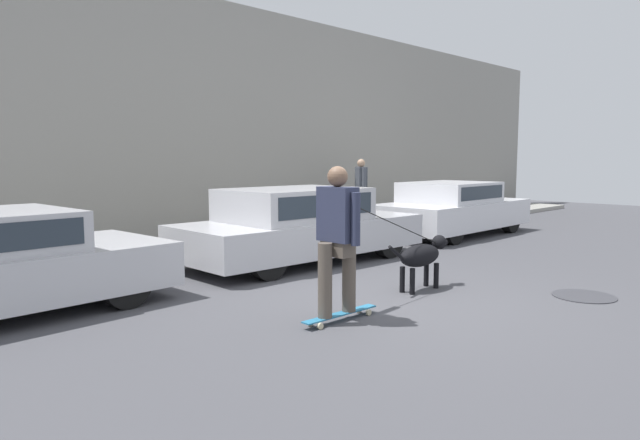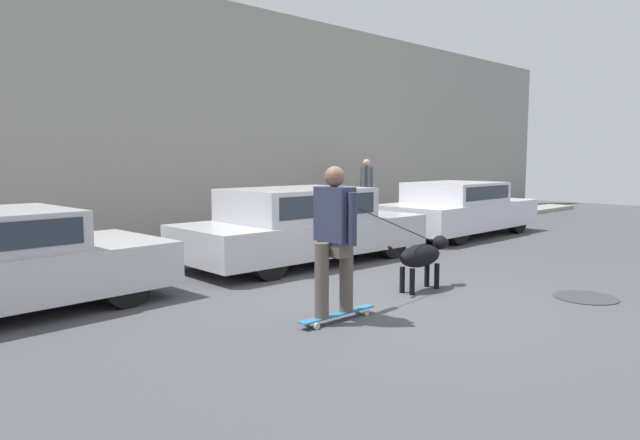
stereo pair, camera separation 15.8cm
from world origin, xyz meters
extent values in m
plane|color=#47474C|center=(0.00, 0.00, 0.00)|extent=(36.00, 36.00, 0.00)
cube|color=gray|center=(0.00, 6.08, 2.57)|extent=(32.00, 0.30, 5.14)
cube|color=gray|center=(0.00, 4.76, 0.06)|extent=(30.00, 2.29, 0.12)
cylinder|color=black|center=(-2.42, 3.49, 0.30)|extent=(0.62, 0.22, 0.61)
cylinder|color=black|center=(-2.36, 1.91, 0.30)|extent=(0.62, 0.22, 0.61)
cylinder|color=black|center=(2.62, 3.40, 0.32)|extent=(0.64, 0.22, 0.64)
cylinder|color=black|center=(2.57, 1.83, 0.32)|extent=(0.64, 0.22, 0.64)
cylinder|color=black|center=(-0.12, 3.48, 0.32)|extent=(0.64, 0.22, 0.64)
cylinder|color=black|center=(-0.17, 1.91, 0.32)|extent=(0.64, 0.22, 0.64)
cube|color=#BCBCC1|center=(1.23, 2.65, 0.46)|extent=(4.47, 1.94, 0.54)
cube|color=#BCBCC1|center=(1.05, 2.66, 1.00)|extent=(2.36, 1.70, 0.54)
cube|color=#28333D|center=(1.03, 1.84, 1.03)|extent=(2.04, 0.07, 0.34)
cylinder|color=black|center=(7.36, 3.46, 0.32)|extent=(0.64, 0.21, 0.64)
cylinder|color=black|center=(7.39, 1.89, 0.32)|extent=(0.64, 0.21, 0.64)
cylinder|color=black|center=(4.73, 3.41, 0.32)|extent=(0.64, 0.21, 0.64)
cylinder|color=black|center=(4.76, 1.85, 0.32)|extent=(0.64, 0.21, 0.64)
cube|color=silver|center=(6.06, 2.65, 0.48)|extent=(4.28, 1.88, 0.58)
cube|color=silver|center=(5.89, 2.65, 1.00)|extent=(2.10, 1.66, 0.46)
cube|color=#28333D|center=(5.90, 1.83, 1.03)|extent=(1.83, 0.04, 0.29)
cylinder|color=black|center=(1.13, 0.04, 0.17)|extent=(0.07, 0.07, 0.35)
cylinder|color=black|center=(1.13, -0.12, 0.17)|extent=(0.07, 0.07, 0.35)
cylinder|color=black|center=(0.60, 0.06, 0.17)|extent=(0.07, 0.07, 0.35)
cylinder|color=black|center=(0.59, -0.11, 0.17)|extent=(0.07, 0.07, 0.35)
ellipsoid|color=black|center=(0.86, -0.03, 0.48)|extent=(0.77, 0.32, 0.30)
sphere|color=black|center=(1.30, -0.05, 0.61)|extent=(0.20, 0.20, 0.20)
cylinder|color=black|center=(1.39, -0.05, 0.60)|extent=(0.11, 0.09, 0.09)
cylinder|color=black|center=(0.36, -0.02, 0.57)|extent=(0.31, 0.05, 0.23)
cylinder|color=beige|center=(-0.58, -0.20, 0.04)|extent=(0.07, 0.03, 0.07)
cylinder|color=beige|center=(-0.58, -0.35, 0.04)|extent=(0.07, 0.03, 0.07)
cylinder|color=beige|center=(-1.34, -0.18, 0.04)|extent=(0.07, 0.03, 0.07)
cylinder|color=beige|center=(-1.35, -0.33, 0.04)|extent=(0.07, 0.03, 0.07)
cube|color=teal|center=(-0.96, -0.26, 0.08)|extent=(1.06, 0.14, 0.02)
cylinder|color=brown|center=(-0.83, -0.27, 0.49)|extent=(0.15, 0.15, 0.80)
cylinder|color=brown|center=(-1.20, -0.26, 0.49)|extent=(0.15, 0.15, 0.80)
cube|color=brown|center=(-1.01, -0.26, 0.81)|extent=(0.19, 0.34, 0.16)
cube|color=#2D334C|center=(-1.01, -0.26, 1.18)|extent=(0.23, 0.44, 0.59)
sphere|color=brown|center=(-1.01, -0.26, 1.58)|extent=(0.22, 0.22, 0.22)
cylinder|color=#2D334C|center=(-1.02, -0.53, 1.15)|extent=(0.10, 0.10, 0.56)
cylinder|color=#2D334C|center=(-0.75, 0.00, 1.33)|extent=(0.56, 0.11, 0.28)
cylinder|color=black|center=(0.41, -0.03, 0.91)|extent=(1.80, 0.05, 0.67)
cylinder|color=brown|center=(5.04, 4.57, 0.54)|extent=(0.15, 0.15, 0.83)
cylinder|color=brown|center=(5.13, 4.71, 0.54)|extent=(0.15, 0.15, 0.83)
cube|color=#424751|center=(5.09, 4.64, 1.26)|extent=(0.40, 0.45, 0.61)
cylinder|color=#424751|center=(4.95, 4.43, 1.27)|extent=(0.09, 0.09, 0.58)
cylinder|color=#424751|center=(5.23, 4.85, 1.27)|extent=(0.09, 0.09, 0.58)
sphere|color=tan|center=(5.09, 4.64, 1.66)|extent=(0.19, 0.19, 0.19)
cube|color=black|center=(4.95, 4.43, 0.83)|extent=(0.22, 0.26, 0.31)
cylinder|color=#38383D|center=(2.05, -1.76, 0.01)|extent=(0.78, 0.78, 0.01)
cylinder|color=#4C5156|center=(3.59, 3.37, 0.33)|extent=(0.17, 0.17, 0.67)
sphere|color=#4C5156|center=(3.59, 3.37, 0.71)|extent=(0.18, 0.18, 0.18)
camera|label=1|loc=(-5.45, -4.39, 1.78)|focal=32.00mm
camera|label=2|loc=(-5.34, -4.51, 1.78)|focal=32.00mm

